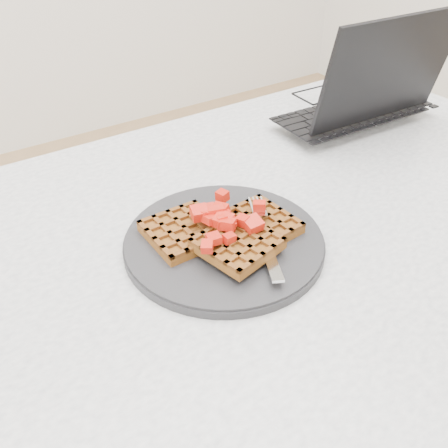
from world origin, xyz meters
The scene contains 6 objects.
table centered at (0.00, 0.00, 0.64)m, with size 1.20×0.80×0.75m.
plate centered at (-0.14, -0.02, 0.76)m, with size 0.29×0.29×0.02m, color black.
waffles centered at (-0.14, -0.03, 0.78)m, with size 0.20×0.18×0.03m.
strawberry_pile centered at (-0.14, -0.02, 0.80)m, with size 0.15×0.15×0.02m, color #A80800, non-canonical shape.
fork centered at (-0.10, -0.06, 0.77)m, with size 0.02×0.18×0.02m, color silver, non-canonical shape.
laptop centered at (0.32, 0.20, 0.79)m, with size 0.36×0.27×0.24m.
Camera 1 is at (-0.46, -0.49, 1.20)m, focal length 40.00 mm.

